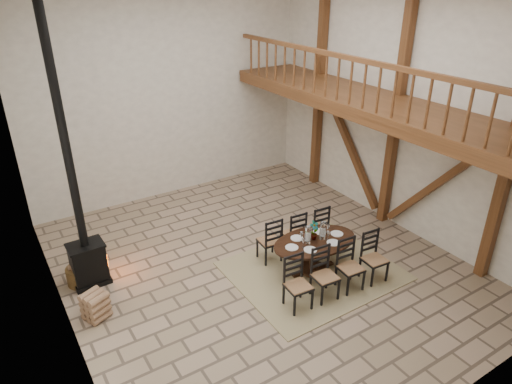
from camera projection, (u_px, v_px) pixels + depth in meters
ground at (259, 264)px, 8.93m from camera, size 8.00×8.00×0.00m
room_shell at (316, 105)px, 8.18m from camera, size 7.02×8.02×5.01m
rug at (313, 271)px, 8.73m from camera, size 3.00×2.50×0.02m
dining_table at (316, 257)px, 8.51m from camera, size 2.08×1.98×1.07m
wood_stove at (82, 229)px, 7.93m from camera, size 0.64×0.50×5.00m
log_basket at (81, 274)px, 8.34m from camera, size 0.51×0.51×0.42m
log_stack at (95, 306)px, 7.46m from camera, size 0.48×0.48×0.49m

